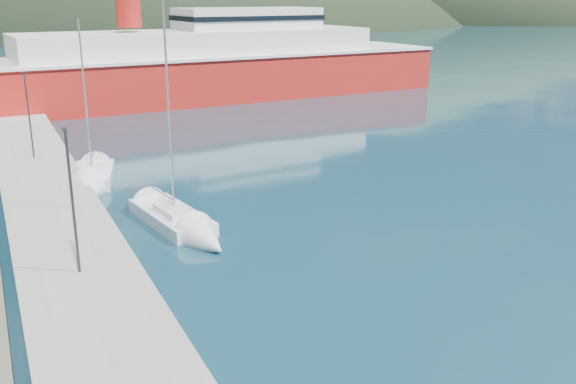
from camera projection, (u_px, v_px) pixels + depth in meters
ground at (47, 61)px, 121.00m from camera, size 1400.00×1400.00×0.00m
quay at (52, 208)px, 36.10m from camera, size 5.00×88.00×0.80m
lamp_posts at (76, 205)px, 24.95m from camera, size 0.15×47.38×6.06m
sailboat_near at (189, 229)px, 33.09m from camera, size 3.69×9.18×12.84m
sailboat_mid at (91, 184)px, 40.95m from camera, size 4.26×8.20×11.51m
ferry at (204, 68)px, 75.95m from camera, size 61.10×17.15×11.98m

